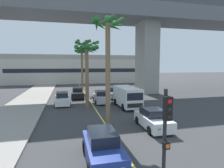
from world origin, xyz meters
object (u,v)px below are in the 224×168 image
object	(u,v)px
palm_tree_far_median	(108,43)
palm_tree_mid_median	(87,57)
traffic_light_median_near	(166,135)
car_queue_fifth	(153,119)
car_queue_third	(102,147)
palm_tree_farthest_median	(87,53)
car_queue_fourth	(77,93)
car_queue_second	(62,99)
car_queue_sixth	(101,97)
delivery_van	(127,96)
car_queue_front	(114,93)
palm_tree_near_median	(82,58)

from	to	relation	value
palm_tree_far_median	palm_tree_mid_median	bearing A→B (deg)	97.26
traffic_light_median_near	car_queue_fifth	bearing A→B (deg)	66.38
car_queue_third	palm_tree_farthest_median	distance (m)	18.55
car_queue_fourth	car_queue_fifth	size ratio (longest dim) A/B	1.00
car_queue_second	car_queue_sixth	size ratio (longest dim) A/B	1.00
car_queue_third	delivery_van	size ratio (longest dim) A/B	0.78
traffic_light_median_near	car_queue_fourth	bearing A→B (deg)	93.66
car_queue_second	palm_tree_farthest_median	world-z (taller)	palm_tree_farthest_median
car_queue_fourth	palm_tree_far_median	bearing A→B (deg)	-83.18
traffic_light_median_near	car_queue_sixth	bearing A→B (deg)	85.85
car_queue_fifth	palm_tree_farthest_median	world-z (taller)	palm_tree_farthest_median
car_queue_second	delivery_van	world-z (taller)	delivery_van
car_queue_second	palm_tree_mid_median	world-z (taller)	palm_tree_mid_median
traffic_light_median_near	car_queue_front	bearing A→B (deg)	80.02
car_queue_sixth	palm_tree_near_median	distance (m)	12.30
palm_tree_near_median	palm_tree_far_median	size ratio (longest dim) A/B	0.90
car_queue_fifth	palm_tree_far_median	world-z (taller)	palm_tree_far_median
car_queue_fourth	palm_tree_farthest_median	size ratio (longest dim) A/B	0.49
car_queue_front	car_queue_fourth	size ratio (longest dim) A/B	1.00
car_queue_fourth	traffic_light_median_near	size ratio (longest dim) A/B	0.99
car_queue_second	delivery_van	xyz separation A→B (m)	(7.44, -3.12, 0.57)
traffic_light_median_near	palm_tree_near_median	xyz separation A→B (m)	(-0.17, 29.70, 3.47)
car_queue_second	car_queue_third	distance (m)	14.85
car_queue_fourth	palm_tree_far_median	xyz separation A→B (m)	(1.66, -13.88, 5.98)
delivery_van	palm_tree_near_median	bearing A→B (deg)	105.81
car_queue_front	car_queue_second	size ratio (longest dim) A/B	1.00
car_queue_second	delivery_van	bearing A→B (deg)	-22.77
car_queue_fifth	traffic_light_median_near	world-z (taller)	traffic_light_median_near
palm_tree_far_median	palm_tree_farthest_median	bearing A→B (deg)	91.50
car_queue_third	delivery_van	world-z (taller)	delivery_van
palm_tree_mid_median	car_queue_second	bearing A→B (deg)	142.30
car_queue_front	palm_tree_mid_median	size ratio (longest dim) A/B	0.57
palm_tree_far_median	car_queue_front	bearing A→B (deg)	73.80
car_queue_third	car_queue_fourth	xyz separation A→B (m)	(-0.17, 19.26, 0.00)
car_queue_second	traffic_light_median_near	xyz separation A→B (m)	(3.60, -18.62, 1.99)
car_queue_fourth	palm_tree_farthest_median	bearing A→B (deg)	-51.91
car_queue_front	palm_tree_far_median	xyz separation A→B (m)	(-3.71, -12.77, 5.98)
car_queue_front	palm_tree_far_median	world-z (taller)	palm_tree_far_median
car_queue_second	palm_tree_near_median	bearing A→B (deg)	72.84
palm_tree_near_median	palm_tree_farthest_median	size ratio (longest dim) A/B	0.93
car_queue_fifth	delivery_van	distance (m)	7.57
car_queue_third	car_queue_sixth	distance (m)	15.08
car_queue_sixth	palm_tree_farthest_median	distance (m)	6.67
palm_tree_mid_median	palm_tree_near_median	bearing A→B (deg)	87.62
car_queue_fifth	traffic_light_median_near	bearing A→B (deg)	-113.62
car_queue_sixth	car_queue_second	bearing A→B (deg)	-178.12
palm_tree_farthest_median	traffic_light_median_near	bearing A→B (deg)	-89.62
car_queue_second	traffic_light_median_near	world-z (taller)	traffic_light_median_near
palm_tree_farthest_median	car_queue_fifth	bearing A→B (deg)	-75.00
car_queue_second	car_queue_sixth	bearing A→B (deg)	1.88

